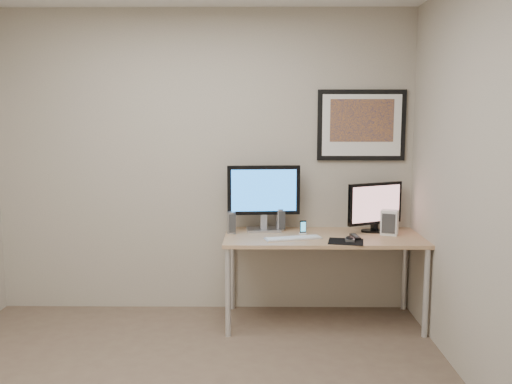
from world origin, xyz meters
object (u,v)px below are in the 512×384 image
Objects in this scene: monitor_tv at (375,206)px; speaker_right at (280,220)px; fan_unit at (389,223)px; desk at (323,244)px; monitor_large at (264,195)px; speaker_left at (231,223)px; phone_dock at (303,227)px; framed_art at (361,125)px; keyboard at (293,238)px.

monitor_tv is 2.59× the size of speaker_right.
desk is at bearing -153.74° from fan_unit.
monitor_large is 3.33× the size of speaker_left.
speaker_left is 0.60m from phone_dock.
speaker_right is at bearing 149.23° from desk.
framed_art reaches higher than speaker_left.
fan_unit reaches higher than speaker_left.
phone_dock is 0.71m from fan_unit.
monitor_tv is (0.45, 0.14, 0.29)m from desk.
framed_art is 4.08× the size of speaker_left.
keyboard is at bearing -58.45° from monitor_large.
speaker_right is at bearing 148.62° from monitor_tv.
monitor_tv is at bearing -4.23° from phone_dock.
speaker_right is 0.24m from phone_dock.
monitor_tv reaches higher than keyboard.
fan_unit is at bearing -56.28° from framed_art.
fan_unit is at bearing -20.22° from speaker_left.
framed_art is at bearing -10.65° from speaker_right.
phone_dock reaches higher than desk.
keyboard is 0.82m from fan_unit.
framed_art is 3.97× the size of speaker_right.
phone_dock is 0.21m from keyboard.
fan_unit reaches higher than phone_dock.
framed_art is at bearing 5.31° from monitor_large.
speaker_right is at bearing 127.61° from phone_dock.
desk is 0.29m from keyboard.
speaker_right is 0.90m from fan_unit.
framed_art reaches higher than monitor_large.
fan_unit is (0.20, -0.29, -0.79)m from framed_art.
fan_unit reaches higher than desk.
monitor_tv is (0.93, -0.04, -0.09)m from monitor_large.
monitor_large is 0.49m from keyboard.
desk is 3.52× the size of keyboard.
monitor_large is (-0.83, -0.15, -0.58)m from framed_art.
phone_dock is at bearing 47.67° from keyboard.
framed_art is 6.50× the size of phone_dock.
keyboard is (0.50, -0.21, -0.08)m from speaker_left.
monitor_tv is 2.39× the size of fan_unit.
phone_dock is at bearing 161.56° from monitor_tv.
monitor_large reaches higher than phone_dock.
monitor_large is 3.25× the size of speaker_right.
phone_dock is at bearing 161.90° from desk.
keyboard reaches higher than desk.
monitor_large is 0.94m from monitor_tv.
desk is at bearing -25.50° from monitor_large.
speaker_right reaches higher than phone_dock.
monitor_large is 5.31× the size of phone_dock.
monitor_large is 1.35× the size of keyboard.
monitor_large reaches higher than speaker_right.
desk is 0.43m from speaker_right.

